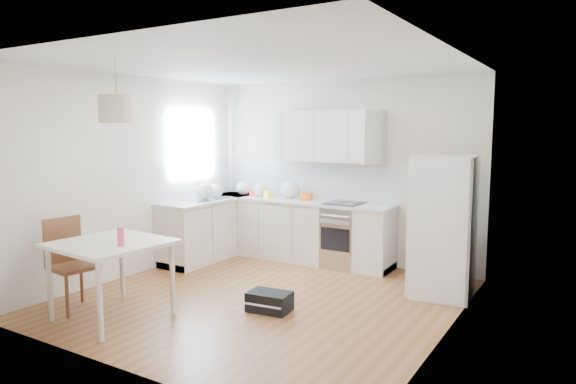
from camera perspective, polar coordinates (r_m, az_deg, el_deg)
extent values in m
plane|color=brown|center=(6.17, -2.75, -11.72)|extent=(4.20, 4.20, 0.00)
plane|color=white|center=(5.89, -2.91, 14.04)|extent=(4.20, 4.20, 0.00)
plane|color=beige|center=(7.70, 5.95, 2.27)|extent=(4.20, 0.00, 4.20)
plane|color=beige|center=(7.26, -16.72, 1.73)|extent=(0.00, 4.20, 4.20)
plane|color=beige|center=(5.02, 17.47, -0.50)|extent=(0.00, 4.20, 4.20)
cube|color=#BFE0F9|center=(8.04, -10.66, 5.24)|extent=(0.02, 1.00, 1.00)
cube|color=silver|center=(7.84, 0.94, -4.33)|extent=(3.00, 0.60, 0.88)
cube|color=silver|center=(8.03, -8.68, -4.13)|extent=(0.60, 1.80, 0.88)
cube|color=silver|center=(7.76, 0.95, -1.00)|extent=(3.02, 0.64, 0.04)
cube|color=silver|center=(7.96, -8.74, -0.88)|extent=(0.64, 1.82, 0.04)
cube|color=white|center=(7.98, 2.02, 1.46)|extent=(3.00, 0.01, 0.58)
cube|color=white|center=(8.11, -10.37, 1.44)|extent=(0.01, 1.80, 0.58)
cube|color=silver|center=(7.59, 4.45, 6.19)|extent=(1.70, 0.32, 0.75)
cube|color=beige|center=(5.65, -19.12, -5.43)|extent=(1.13, 1.13, 0.04)
cylinder|color=silver|center=(5.89, -24.96, -9.31)|extent=(0.05, 0.05, 0.78)
cylinder|color=silver|center=(5.17, -20.18, -11.33)|extent=(0.05, 0.05, 0.78)
cylinder|color=silver|center=(6.33, -17.96, -7.87)|extent=(0.05, 0.05, 0.78)
cylinder|color=silver|center=(5.67, -12.71, -9.44)|extent=(0.05, 0.05, 0.78)
cylinder|color=#EA4164|center=(5.37, -18.12, -4.56)|extent=(0.07, 0.07, 0.23)
cube|color=black|center=(5.73, -2.07, -12.07)|extent=(0.49, 0.35, 0.21)
cylinder|color=beige|center=(5.49, -18.49, 8.76)|extent=(0.36, 0.36, 0.28)
ellipsoid|color=silver|center=(8.33, -4.96, 0.42)|extent=(0.24, 0.21, 0.22)
ellipsoid|color=silver|center=(8.11, -2.99, 0.29)|extent=(0.25, 0.21, 0.23)
ellipsoid|color=silver|center=(7.91, 0.20, 0.30)|extent=(0.30, 0.26, 0.27)
ellipsoid|color=silver|center=(8.09, -8.05, 0.20)|extent=(0.25, 0.21, 0.22)
ellipsoid|color=silver|center=(7.81, -9.26, 0.06)|extent=(0.28, 0.24, 0.26)
cube|color=#E95314|center=(7.67, 2.05, -0.51)|extent=(0.18, 0.13, 0.11)
cube|color=#FDFF28|center=(7.95, -2.17, -0.27)|extent=(0.19, 0.17, 0.11)
cube|color=red|center=(8.18, -3.69, -0.11)|extent=(0.15, 0.10, 0.10)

